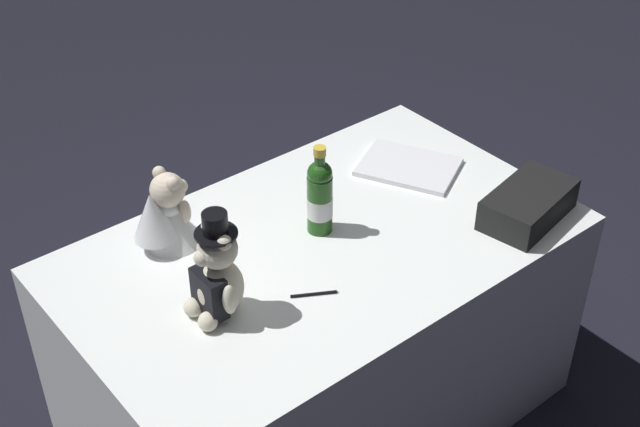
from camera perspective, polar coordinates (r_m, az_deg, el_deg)
ground_plane at (r=2.94m, az=-0.00°, el=-12.88°), size 12.00×12.00×0.00m
reception_table at (r=2.68m, az=-0.00°, el=-7.88°), size 1.45×0.87×0.71m
teddy_bear_groom at (r=2.16m, az=-6.78°, el=-4.07°), size 0.15×0.16×0.31m
teddy_bear_bride at (r=2.42m, az=-10.05°, el=-0.05°), size 0.20×0.17×0.23m
champagne_bottle at (r=2.43m, az=-0.02°, el=1.17°), size 0.07×0.07×0.28m
signing_pen at (r=2.27m, az=-0.30°, el=-5.26°), size 0.11×0.07×0.01m
gift_case_black at (r=2.59m, az=13.43°, el=0.59°), size 0.32×0.22×0.09m
guestbook at (r=2.77m, az=5.80°, el=3.06°), size 0.33×0.36×0.02m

